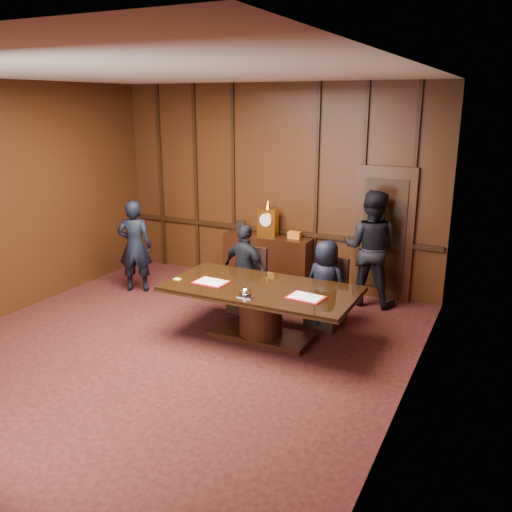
{
  "coord_description": "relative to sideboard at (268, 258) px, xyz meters",
  "views": [
    {
      "loc": [
        3.9,
        -5.18,
        3.19
      ],
      "look_at": [
        0.62,
        1.52,
        1.05
      ],
      "focal_mm": 38.0,
      "sensor_mm": 36.0,
      "label": 1
    }
  ],
  "objects": [
    {
      "name": "witness_right",
      "position": [
        1.88,
        -0.16,
        0.45
      ],
      "size": [
        0.91,
        0.71,
        1.86
      ],
      "primitive_type": "imported",
      "rotation": [
        0.0,
        0.0,
        3.13
      ],
      "color": "black",
      "rests_on": "ground"
    },
    {
      "name": "folder_left",
      "position": [
        0.21,
        -2.31,
        0.28
      ],
      "size": [
        0.48,
        0.36,
        0.02
      ],
      "rotation": [
        0.0,
        0.0,
        -0.06
      ],
      "color": "#A00E0F",
      "rests_on": "conference_table"
    },
    {
      "name": "signatory_right",
      "position": [
        1.55,
        -1.36,
        0.16
      ],
      "size": [
        0.7,
        0.52,
        1.3
      ],
      "primitive_type": "imported",
      "rotation": [
        0.0,
        0.0,
        2.96
      ],
      "color": "black",
      "rests_on": "ground"
    },
    {
      "name": "inkstand",
      "position": [
        0.9,
        -2.61,
        0.33
      ],
      "size": [
        0.2,
        0.14,
        0.12
      ],
      "color": "white",
      "rests_on": "conference_table"
    },
    {
      "name": "folder_right",
      "position": [
        1.61,
        -2.3,
        0.28
      ],
      "size": [
        0.49,
        0.38,
        0.02
      ],
      "rotation": [
        0.0,
        0.0,
        -0.1
      ],
      "color": "#A00E0F",
      "rests_on": "conference_table"
    },
    {
      "name": "signatory_left",
      "position": [
        0.25,
        -1.36,
        0.21
      ],
      "size": [
        0.87,
        0.52,
        1.39
      ],
      "primitive_type": "imported",
      "rotation": [
        0.0,
        0.0,
        2.9
      ],
      "color": "black",
      "rests_on": "ground"
    },
    {
      "name": "chair_left",
      "position": [
        0.25,
        -1.28,
        -0.19
      ],
      "size": [
        0.5,
        0.5,
        0.99
      ],
      "rotation": [
        0.0,
        0.0,
        -0.03
      ],
      "color": "black",
      "rests_on": "ground"
    },
    {
      "name": "notepad",
      "position": [
        -0.29,
        -2.41,
        0.28
      ],
      "size": [
        0.1,
        0.07,
        0.01
      ],
      "primitive_type": "cube",
      "rotation": [
        0.0,
        0.0,
        0.05
      ],
      "color": "#D4D068",
      "rests_on": "conference_table"
    },
    {
      "name": "conference_table",
      "position": [
        0.9,
        -2.16,
        0.02
      ],
      "size": [
        2.62,
        1.32,
        0.76
      ],
      "color": "black",
      "rests_on": "ground"
    },
    {
      "name": "chair_right",
      "position": [
        1.55,
        -1.28,
        -0.19
      ],
      "size": [
        0.54,
        0.54,
        0.99
      ],
      "rotation": [
        0.0,
        0.0,
        -0.14
      ],
      "color": "black",
      "rests_on": "ground"
    },
    {
      "name": "sideboard",
      "position": [
        0.0,
        0.0,
        0.0
      ],
      "size": [
        1.6,
        0.45,
        1.54
      ],
      "color": "black",
      "rests_on": "ground"
    },
    {
      "name": "room",
      "position": [
        0.07,
        -3.12,
        1.24
      ],
      "size": [
        7.0,
        7.04,
        3.5
      ],
      "color": "black",
      "rests_on": "ground"
    },
    {
      "name": "witness_left",
      "position": [
        -1.9,
        -1.31,
        0.31
      ],
      "size": [
        0.68,
        0.58,
        1.59
      ],
      "primitive_type": "imported",
      "rotation": [
        0.0,
        0.0,
        3.54
      ],
      "color": "black",
      "rests_on": "ground"
    }
  ]
}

